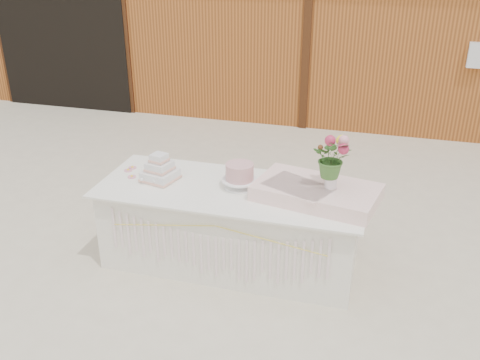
% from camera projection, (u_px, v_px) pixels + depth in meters
% --- Properties ---
extents(ground, '(80.00, 80.00, 0.00)m').
position_uv_depth(ground, '(231.00, 261.00, 5.10)').
color(ground, beige).
rests_on(ground, ground).
extents(barn, '(12.60, 4.60, 3.30)m').
position_uv_depth(barn, '(325.00, 4.00, 9.63)').
color(barn, '#A75A23').
rests_on(barn, ground).
extents(cake_table, '(2.40, 1.00, 0.77)m').
position_uv_depth(cake_table, '(231.00, 226.00, 4.93)').
color(cake_table, white).
rests_on(cake_table, ground).
extents(wedding_cake, '(0.35, 0.35, 0.26)m').
position_uv_depth(wedding_cake, '(160.00, 171.00, 4.90)').
color(wedding_cake, silver).
rests_on(wedding_cake, cake_table).
extents(pink_cake_stand, '(0.32, 0.32, 0.23)m').
position_uv_depth(pink_cake_stand, '(240.00, 174.00, 4.74)').
color(pink_cake_stand, white).
rests_on(pink_cake_stand, cake_table).
extents(satin_runner, '(1.12, 0.78, 0.13)m').
position_uv_depth(satin_runner, '(317.00, 192.00, 4.56)').
color(satin_runner, '#FFD8CD').
rests_on(satin_runner, cake_table).
extents(flower_vase, '(0.10, 0.10, 0.14)m').
position_uv_depth(flower_vase, '(331.00, 180.00, 4.47)').
color(flower_vase, silver).
rests_on(flower_vase, satin_runner).
extents(bouquet, '(0.31, 0.27, 0.35)m').
position_uv_depth(bouquet, '(333.00, 153.00, 4.37)').
color(bouquet, '#386628').
rests_on(bouquet, flower_vase).
extents(loose_flowers, '(0.21, 0.40, 0.02)m').
position_uv_depth(loose_flowers, '(132.00, 170.00, 5.12)').
color(loose_flowers, pink).
rests_on(loose_flowers, cake_table).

